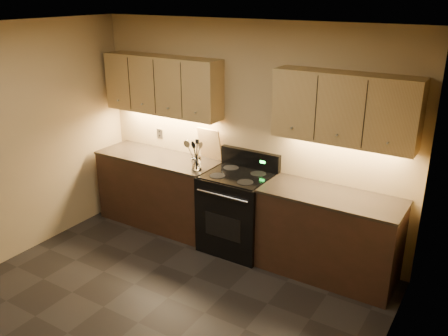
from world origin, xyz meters
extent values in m
plane|color=black|center=(0.00, 0.00, 0.00)|extent=(4.00, 4.00, 0.00)
plane|color=silver|center=(0.00, 0.00, 2.60)|extent=(4.00, 4.00, 0.00)
cube|color=tan|center=(0.00, 2.00, 1.30)|extent=(4.00, 0.04, 2.60)
cube|color=tan|center=(2.00, 0.00, 1.30)|extent=(0.04, 4.00, 2.60)
cube|color=black|center=(-1.10, 1.70, 0.45)|extent=(1.60, 0.60, 0.90)
cube|color=#3A3125|center=(-1.10, 1.70, 0.92)|extent=(1.62, 0.62, 0.03)
cube|color=black|center=(1.18, 1.70, 0.45)|extent=(1.44, 0.60, 0.90)
cube|color=#3A3125|center=(1.18, 1.70, 0.92)|extent=(1.46, 0.62, 0.03)
cube|color=black|center=(0.08, 1.68, 0.46)|extent=(0.76, 0.65, 0.92)
cube|color=black|center=(0.08, 1.68, 0.93)|extent=(0.70, 0.60, 0.01)
cube|color=black|center=(0.08, 1.96, 1.03)|extent=(0.76, 0.07, 0.22)
cube|color=#19FF33|center=(0.26, 1.92, 1.04)|extent=(0.06, 0.00, 0.03)
cylinder|color=silver|center=(0.08, 1.34, 0.80)|extent=(0.65, 0.02, 0.02)
cube|color=black|center=(0.08, 1.35, 0.41)|extent=(0.46, 0.00, 0.28)
cylinder|color=black|center=(-0.10, 1.53, 0.93)|extent=(0.18, 0.18, 0.00)
cylinder|color=black|center=(0.26, 1.53, 0.93)|extent=(0.18, 0.18, 0.00)
cylinder|color=black|center=(-0.10, 1.82, 0.93)|extent=(0.18, 0.18, 0.00)
cylinder|color=black|center=(0.26, 1.82, 0.93)|extent=(0.18, 0.18, 0.00)
cube|color=tan|center=(-1.10, 1.85, 1.80)|extent=(1.60, 0.30, 0.70)
cube|color=tan|center=(1.18, 1.85, 1.80)|extent=(1.44, 0.30, 0.70)
cube|color=#B2B5BA|center=(-1.30, 1.99, 1.12)|extent=(0.08, 0.01, 0.12)
cylinder|color=white|center=(-0.42, 1.57, 1.00)|extent=(0.12, 0.12, 0.14)
cylinder|color=white|center=(-0.42, 1.57, 0.94)|extent=(0.11, 0.11, 0.02)
cube|color=tan|center=(-0.48, 1.95, 1.13)|extent=(0.32, 0.12, 0.40)
camera|label=1|loc=(2.58, -2.63, 2.90)|focal=38.00mm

